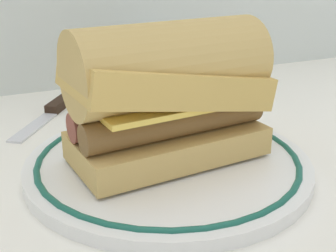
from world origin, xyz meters
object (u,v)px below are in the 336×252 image
Objects in this scene: sausage_sandwich at (168,90)px; butter_knife at (49,113)px; drinking_glass at (154,68)px; plate at (168,162)px.

butter_knife is (-0.08, 0.20, -0.08)m from sausage_sandwich.
drinking_glass reaches higher than butter_knife.
drinking_glass is 0.78× the size of butter_knife.
drinking_glass reaches higher than plate.
plate is 1.45× the size of sausage_sandwich.
sausage_sandwich is at bearing -108.96° from drinking_glass.
plate is 0.23m from drinking_glass.
plate is at bearing -68.29° from butter_knife.
sausage_sandwich is 1.86× the size of drinking_glass.
sausage_sandwich is at bearing 45.00° from plate.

